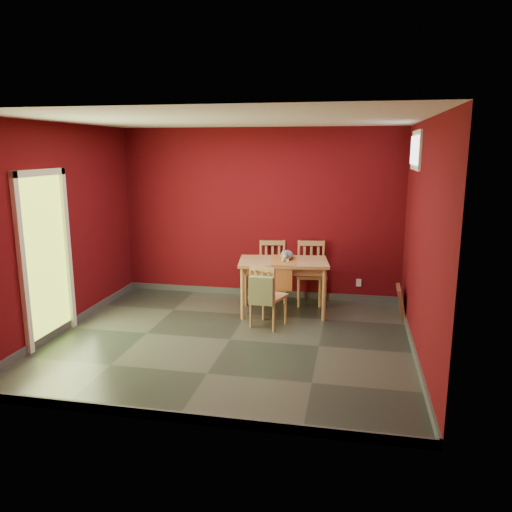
% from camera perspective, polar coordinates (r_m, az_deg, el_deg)
% --- Properties ---
extents(ground, '(4.50, 4.50, 0.00)m').
position_cam_1_polar(ground, '(6.42, -3.01, -9.51)').
color(ground, '#2D342D').
rests_on(ground, ground).
extents(room_shell, '(4.50, 4.50, 4.50)m').
position_cam_1_polar(room_shell, '(6.40, -3.01, -9.09)').
color(room_shell, '#50080D').
rests_on(room_shell, ground).
extents(doorway, '(0.06, 1.01, 2.13)m').
position_cam_1_polar(doorway, '(6.65, -22.97, 0.41)').
color(doorway, '#B7D838').
rests_on(doorway, ground).
extents(window, '(0.05, 0.90, 0.50)m').
position_cam_1_polar(window, '(6.82, 17.80, 11.44)').
color(window, white).
rests_on(window, room_shell).
extents(outlet_plate, '(0.08, 0.02, 0.12)m').
position_cam_1_polar(outlet_plate, '(8.04, 11.66, -3.01)').
color(outlet_plate, silver).
rests_on(outlet_plate, room_shell).
extents(dining_table, '(1.36, 0.92, 0.79)m').
position_cam_1_polar(dining_table, '(7.22, 3.15, -1.27)').
color(dining_table, tan).
rests_on(dining_table, ground).
extents(table_runner, '(0.45, 0.77, 0.37)m').
position_cam_1_polar(table_runner, '(7.10, 3.01, -1.16)').
color(table_runner, '#A85F2B').
rests_on(table_runner, dining_table).
extents(chair_far_left, '(0.51, 0.51, 0.94)m').
position_cam_1_polar(chair_far_left, '(7.93, 1.91, -1.64)').
color(chair_far_left, tan).
rests_on(chair_far_left, ground).
extents(chair_far_right, '(0.51, 0.51, 0.97)m').
position_cam_1_polar(chair_far_right, '(7.79, 6.34, -1.85)').
color(chair_far_right, tan).
rests_on(chair_far_right, ground).
extents(chair_near, '(0.52, 0.52, 0.87)m').
position_cam_1_polar(chair_near, '(6.71, 1.27, -4.49)').
color(chair_near, tan).
rests_on(chair_near, ground).
extents(tote_bag, '(0.32, 0.19, 0.45)m').
position_cam_1_polar(tote_bag, '(6.49, 0.59, -3.97)').
color(tote_bag, '#83925E').
rests_on(tote_bag, chair_near).
extents(cat, '(0.20, 0.38, 0.19)m').
position_cam_1_polar(cat, '(7.22, 3.54, 0.30)').
color(cat, slate).
rests_on(cat, table_runner).
extents(picture_frame, '(0.16, 0.46, 0.46)m').
position_cam_1_polar(picture_frame, '(7.41, 16.23, -5.11)').
color(picture_frame, brown).
rests_on(picture_frame, ground).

